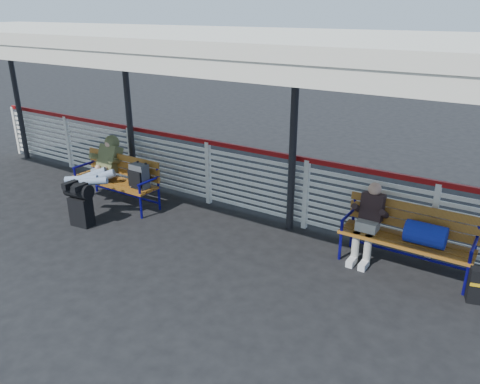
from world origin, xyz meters
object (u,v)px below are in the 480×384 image
Objects in this scene: traveler_man at (96,173)px; bench_left at (124,176)px; companion_person at (368,221)px; bench_right at (415,233)px; luggage_stack at (80,203)px.

bench_left is at bearing 46.59° from traveler_man.
companion_person is at bearing 6.37° from bench_left.
companion_person is (4.77, 0.84, -0.08)m from traveler_man.
bench_right is 5.50m from traveler_man.
companion_person is (-0.66, -0.01, 0.01)m from bench_right.
companion_person is (4.43, 1.53, 0.18)m from luggage_stack.
traveler_man reaches higher than bench_left.
companion_person reaches higher than bench_left.
companion_person is at bearing 12.27° from luggage_stack.
traveler_man is at bearing 109.91° from luggage_stack.
bench_left is 0.49m from traveler_man.
bench_right is at bearing 5.72° from bench_left.
traveler_man reaches higher than luggage_stack.
bench_right is at bearing 10.10° from luggage_stack.
bench_right is 1.10× the size of traveler_man.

